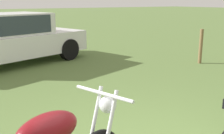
# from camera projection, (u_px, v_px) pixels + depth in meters

# --- Properties ---
(car_white) EXTENTS (4.68, 2.97, 1.43)m
(car_white) POSITION_uv_depth(u_px,v_px,m) (6.00, 37.00, 7.54)
(car_white) COLOR silver
(car_white) RESTS_ON ground
(fence_post_wooden) EXTENTS (0.10, 0.10, 0.99)m
(fence_post_wooden) POSITION_uv_depth(u_px,v_px,m) (201.00, 46.00, 7.76)
(fence_post_wooden) COLOR brown
(fence_post_wooden) RESTS_ON ground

